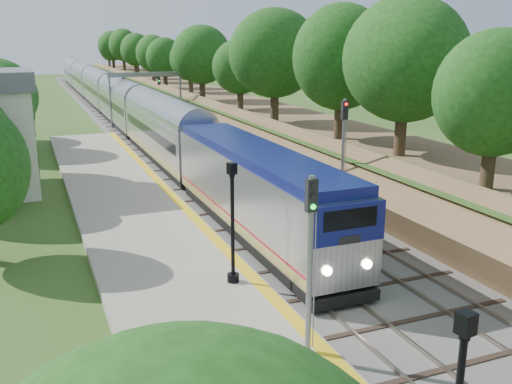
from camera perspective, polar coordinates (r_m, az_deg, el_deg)
name	(u,v)px	position (r m, az deg, el deg)	size (l,w,h in m)	color
trackbed	(135,121)	(71.95, -11.97, 6.97)	(9.50, 170.00, 0.28)	#4C4944
platform	(155,245)	(28.43, -10.10, -5.22)	(6.40, 68.00, 0.38)	gray
yellow_stripe	(210,234)	(29.03, -4.61, -4.18)	(0.55, 68.00, 0.01)	gold
embankment	(200,103)	(73.62, -5.58, 8.89)	(10.64, 170.00, 11.70)	brown
signal_gantry	(145,85)	(66.62, -11.00, 10.50)	(8.40, 0.38, 6.20)	slate
trees_behind_platform	(14,149)	(31.32, -23.08, 3.94)	(7.82, 53.32, 7.21)	#332316
train	(111,99)	(77.17, -14.34, 9.02)	(3.01, 120.70, 4.42)	black
lamppost_far	(233,230)	(22.73, -2.35, -3.83)	(0.49, 0.49, 4.95)	black
signal_platform	(310,247)	(17.26, 5.43, -5.52)	(0.34, 0.27, 5.75)	slate
signal_farside	(343,144)	(32.94, 8.73, 4.79)	(0.36, 0.29, 6.57)	slate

